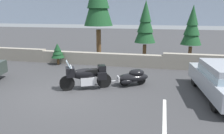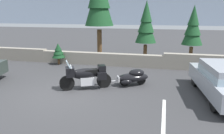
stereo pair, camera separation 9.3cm
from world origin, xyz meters
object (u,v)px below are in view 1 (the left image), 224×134
(pine_tree_secondary, at_px, (145,24))
(touring_motorcycle, at_px, (86,76))
(car_shaped_trailer, at_px, (133,77))
(pine_tree_far_right, at_px, (192,27))

(pine_tree_secondary, bearing_deg, touring_motorcycle, -107.87)
(touring_motorcycle, bearing_deg, pine_tree_secondary, 72.13)
(car_shaped_trailer, xyz_separation_m, pine_tree_far_right, (3.09, 5.64, 2.00))
(car_shaped_trailer, distance_m, pine_tree_far_right, 6.73)
(touring_motorcycle, height_order, pine_tree_secondary, pine_tree_secondary)
(car_shaped_trailer, relative_size, pine_tree_far_right, 0.55)
(car_shaped_trailer, bearing_deg, pine_tree_secondary, 89.39)
(touring_motorcycle, bearing_deg, pine_tree_far_right, 52.78)
(touring_motorcycle, relative_size, pine_tree_far_right, 0.55)
(car_shaped_trailer, relative_size, pine_tree_secondary, 0.51)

